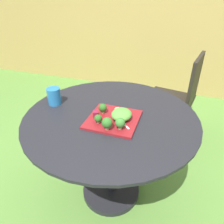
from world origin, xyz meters
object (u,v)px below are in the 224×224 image
Objects in this scene: salad_plate at (113,119)px; drinking_glass at (54,97)px; patio_chair at (180,93)px; fork at (120,121)px.

drinking_glass is at bearing 170.98° from salad_plate.
patio_chair reaches higher than salad_plate.
salad_plate is 2.61× the size of drinking_glass.
drinking_glass is at bearing 169.76° from fork.
fork is at bearing -21.25° from salad_plate.
salad_plate is (-0.36, -0.93, 0.20)m from patio_chair.
patio_chair is 1.02m from fork.
patio_chair is at bearing 68.70° from salad_plate.
salad_plate is at bearing -111.30° from patio_chair.
drinking_glass is (-0.81, -0.86, 0.24)m from patio_chair.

